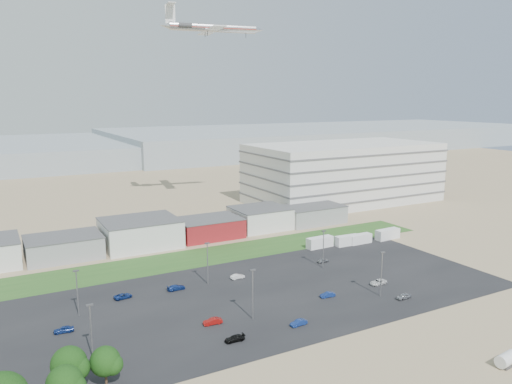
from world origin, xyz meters
TOP-DOWN VIEW (x-y plane):
  - ground at (0.00, 0.00)m, footprint 700.00×700.00m
  - parking_lot at (5.00, 20.00)m, footprint 120.00×50.00m
  - grass_strip at (0.00, 52.00)m, footprint 160.00×16.00m
  - hills_backdrop at (40.00, 315.00)m, footprint 700.00×200.00m
  - building_row at (-17.00, 71.00)m, footprint 170.00×20.00m
  - parking_garage at (90.00, 95.00)m, footprint 80.00×40.00m
  - storage_tank_nw at (28.11, -26.51)m, footprint 4.52×2.65m
  - box_trailer_a at (40.56, 43.44)m, footprint 8.63×3.07m
  - box_trailer_b at (49.32, 41.35)m, footprint 8.10×2.90m
  - box_trailer_c at (53.85, 40.95)m, footprint 7.74×2.44m
  - box_trailer_d at (64.81, 40.60)m, footprint 8.66×3.12m
  - tree_right at (-36.88, 0.04)m, footprint 5.70×5.70m
  - tree_near at (-31.74, -0.64)m, footprint 4.98×4.98m
  - lightpole_front_l at (-31.95, 8.94)m, footprint 1.17×0.49m
  - lightpole_front_m at (-0.45, 9.69)m, footprint 1.23×0.51m
  - lightpole_front_r at (30.49, 6.30)m, footprint 1.22×0.51m
  - lightpole_back_l at (-31.04, 28.29)m, footprint 1.14×0.48m
  - lightpole_back_m at (-0.75, 31.85)m, footprint 1.21×0.50m
  - lightpole_back_r at (30.53, 28.18)m, footprint 1.19×0.50m
  - airliner at (34.28, 105.07)m, footprint 44.36×33.90m
  - parked_car_0 at (34.99, 11.98)m, footprint 4.42×2.17m
  - parked_car_1 at (19.64, 11.54)m, footprint 3.60×1.62m
  - parked_car_2 at (33.82, 2.58)m, footprint 3.66×1.53m
  - parked_car_3 at (-7.84, 2.98)m, footprint 3.92×1.76m
  - parked_car_4 at (-8.55, 11.35)m, footprint 3.91×1.66m
  - parked_car_5 at (-34.88, 21.75)m, footprint 3.83×1.91m
  - parked_car_6 at (-8.72, 31.92)m, footprint 4.35×1.90m
  - parked_car_8 at (33.09, 31.65)m, footprint 3.36×1.55m
  - parked_car_9 at (-20.82, 32.84)m, footprint 4.28×2.41m
  - parked_car_11 at (7.15, 31.70)m, footprint 3.66×1.42m
  - parked_car_13 at (6.06, 2.75)m, footprint 3.65×1.49m

SIDE VIEW (x-z plane):
  - ground at x=0.00m, z-range 0.00..0.00m
  - parking_lot at x=5.00m, z-range 0.00..0.01m
  - grass_strip at x=0.00m, z-range 0.00..0.02m
  - parked_car_3 at x=-7.84m, z-range 0.00..1.11m
  - parked_car_8 at x=33.09m, z-range 0.00..1.12m
  - parked_car_9 at x=-20.82m, z-range 0.00..1.13m
  - parked_car_1 at x=19.64m, z-range 0.00..1.15m
  - parked_car_13 at x=6.06m, z-range 0.00..1.18m
  - parked_car_11 at x=7.15m, z-range 0.00..1.19m
  - parked_car_0 at x=34.99m, z-range 0.00..1.21m
  - parked_car_2 at x=33.82m, z-range 0.00..1.24m
  - parked_car_6 at x=-8.72m, z-range 0.00..1.24m
  - parked_car_5 at x=-34.88m, z-range 0.00..1.25m
  - parked_car_4 at x=-8.55m, z-range 0.00..1.26m
  - storage_tank_nw at x=28.11m, z-range 0.00..2.57m
  - box_trailer_c at x=53.85m, z-range 0.00..2.90m
  - box_trailer_b at x=49.32m, z-range 0.00..3.00m
  - box_trailer_a at x=40.56m, z-range 0.00..3.19m
  - box_trailer_d at x=64.81m, z-range 0.00..3.20m
  - tree_near at x=-31.74m, z-range 0.00..7.47m
  - building_row at x=-17.00m, z-range 0.00..8.00m
  - tree_right at x=-36.88m, z-range 0.00..8.55m
  - hills_backdrop at x=40.00m, z-range 0.00..9.00m
  - lightpole_back_l at x=-31.04m, z-range 0.00..9.72m
  - lightpole_front_l at x=-31.95m, z-range 0.00..9.93m
  - lightpole_back_r at x=30.53m, z-range 0.00..10.11m
  - lightpole_back_m at x=-0.75m, z-range 0.00..10.29m
  - lightpole_front_r at x=30.49m, z-range 0.00..10.37m
  - lightpole_front_m at x=-0.45m, z-range 0.00..10.47m
  - parking_garage at x=90.00m, z-range 0.00..25.00m
  - airliner at x=34.28m, z-range 64.05..75.95m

